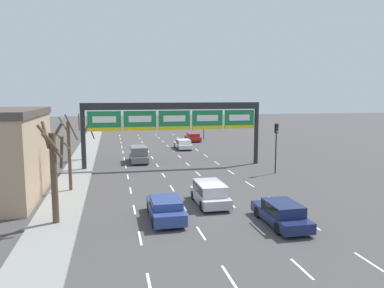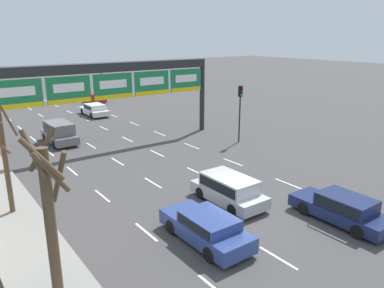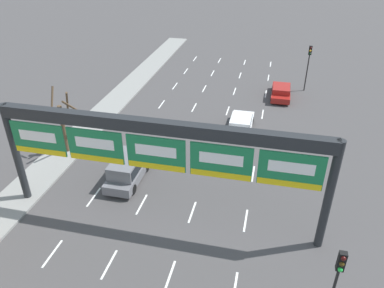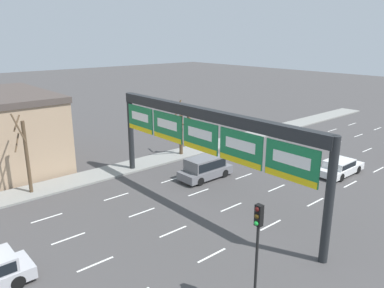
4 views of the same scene
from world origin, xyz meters
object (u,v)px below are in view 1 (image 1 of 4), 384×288
object	(u,v)px
car_blue	(165,207)
suv_grey	(139,153)
sign_gantry	(174,115)
car_red	(193,137)
tree_bare_closest	(85,137)
car_navy	(281,213)
tree_bare_third	(54,169)
suv_silver	(210,192)
traffic_light_mid_block	(204,119)
car_white	(183,144)
tree_bare_second	(69,152)
traffic_light_near_gantry	(276,138)

from	to	relation	value
car_blue	suv_grey	world-z (taller)	suv_grey
sign_gantry	suv_grey	xyz separation A→B (m)	(-3.42, 3.43, -4.39)
car_red	tree_bare_closest	distance (m)	21.59
car_navy	tree_bare_third	bearing A→B (deg)	167.91
suv_grey	suv_silver	distance (m)	17.57
car_navy	tree_bare_third	distance (m)	13.27
suv_grey	traffic_light_mid_block	xyz separation A→B (m)	(12.29, 19.59, 2.44)
traffic_light_mid_block	tree_bare_closest	world-z (taller)	tree_bare_closest
car_white	tree_bare_third	xyz separation A→B (m)	(-12.83, -28.28, 2.59)
car_navy	tree_bare_second	size ratio (longest dim) A/B	0.82
tree_bare_second	car_blue	bearing A→B (deg)	-51.04
sign_gantry	tree_bare_third	size ratio (longest dim) A/B	3.16
traffic_light_near_gantry	tree_bare_closest	bearing A→B (deg)	148.64
suv_grey	traffic_light_mid_block	world-z (taller)	traffic_light_mid_block
car_white	car_red	world-z (taller)	car_white
car_navy	car_blue	bearing A→B (deg)	159.04
car_navy	suv_grey	world-z (taller)	suv_grey
car_navy	tree_bare_third	size ratio (longest dim) A/B	0.82
sign_gantry	car_blue	size ratio (longest dim) A/B	3.99
sign_gantry	suv_silver	distance (m)	14.49
car_blue	traffic_light_mid_block	size ratio (longest dim) A/B	0.97
car_navy	tree_bare_second	distance (m)	16.49
car_red	suv_silver	xyz separation A→B (m)	(-6.26, -34.30, 0.16)
tree_bare_third	suv_silver	bearing A→B (deg)	12.22
suv_grey	tree_bare_third	xyz separation A→B (m)	(-6.12, -19.30, 2.31)
car_white	sign_gantry	bearing A→B (deg)	-104.88
car_navy	suv_grey	size ratio (longest dim) A/B	1.08
sign_gantry	suv_grey	world-z (taller)	sign_gantry
sign_gantry	suv_grey	bearing A→B (deg)	134.94
car_white	traffic_light_near_gantry	bearing A→B (deg)	-72.29
suv_silver	tree_bare_second	size ratio (longest dim) A/B	0.74
sign_gantry	car_red	world-z (taller)	sign_gantry
car_navy	car_blue	size ratio (longest dim) A/B	1.04
tree_bare_second	car_navy	bearing A→B (deg)	-38.89
suv_grey	tree_bare_closest	size ratio (longest dim) A/B	0.87
car_white	car_blue	world-z (taller)	car_blue
car_white	suv_silver	xyz separation A→B (m)	(-3.10, -26.18, 0.15)
sign_gantry	car_blue	xyz separation A→B (m)	(-3.21, -16.14, -4.66)
suv_silver	tree_bare_third	xyz separation A→B (m)	(-9.73, -2.11, 2.44)
car_blue	tree_bare_second	size ratio (longest dim) A/B	0.78
car_blue	tree_bare_closest	world-z (taller)	tree_bare_closest
sign_gantry	car_blue	bearing A→B (deg)	-101.23
car_blue	suv_silver	distance (m)	4.16
car_blue	tree_bare_third	bearing A→B (deg)	177.52
car_red	suv_silver	bearing A→B (deg)	-100.34
sign_gantry	tree_bare_closest	bearing A→B (deg)	147.72
car_white	tree_bare_second	distance (m)	24.52
car_white	traffic_light_mid_block	xyz separation A→B (m)	(5.57, 10.61, 2.71)
car_red	tree_bare_second	distance (m)	33.10
car_red	tree_bare_closest	world-z (taller)	tree_bare_closest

